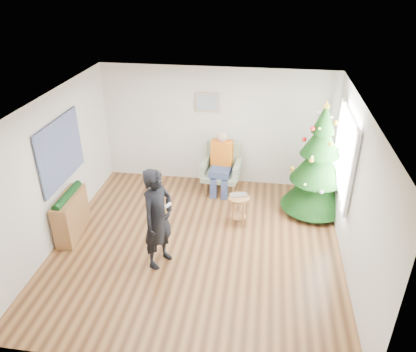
% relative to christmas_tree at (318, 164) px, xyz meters
% --- Properties ---
extents(floor, '(5.00, 5.00, 0.00)m').
position_rel_christmas_tree_xyz_m(floor, '(-2.10, -1.48, -1.04)').
color(floor, brown).
rests_on(floor, ground).
extents(ceiling, '(5.00, 5.00, 0.00)m').
position_rel_christmas_tree_xyz_m(ceiling, '(-2.10, -1.48, 1.56)').
color(ceiling, white).
rests_on(ceiling, wall_back).
extents(wall_back, '(5.00, 0.00, 5.00)m').
position_rel_christmas_tree_xyz_m(wall_back, '(-2.10, 1.02, 0.26)').
color(wall_back, silver).
rests_on(wall_back, floor).
extents(wall_front, '(5.00, 0.00, 5.00)m').
position_rel_christmas_tree_xyz_m(wall_front, '(-2.10, -3.98, 0.26)').
color(wall_front, silver).
rests_on(wall_front, floor).
extents(wall_left, '(0.00, 5.00, 5.00)m').
position_rel_christmas_tree_xyz_m(wall_left, '(-4.60, -1.48, 0.26)').
color(wall_left, silver).
rests_on(wall_left, floor).
extents(wall_right, '(0.00, 5.00, 5.00)m').
position_rel_christmas_tree_xyz_m(wall_right, '(0.40, -1.48, 0.26)').
color(wall_right, silver).
rests_on(wall_right, floor).
extents(window_panel, '(0.04, 1.30, 1.40)m').
position_rel_christmas_tree_xyz_m(window_panel, '(0.37, -0.48, 0.46)').
color(window_panel, white).
rests_on(window_panel, wall_right).
extents(curtains, '(0.05, 1.75, 1.50)m').
position_rel_christmas_tree_xyz_m(curtains, '(0.34, -0.48, 0.46)').
color(curtains, white).
rests_on(curtains, wall_right).
extents(christmas_tree, '(1.28, 1.28, 2.32)m').
position_rel_christmas_tree_xyz_m(christmas_tree, '(0.00, 0.00, 0.00)').
color(christmas_tree, '#3F2816').
rests_on(christmas_tree, floor).
extents(stool, '(0.40, 0.40, 0.60)m').
position_rel_christmas_tree_xyz_m(stool, '(-1.45, -0.69, -0.73)').
color(stool, brown).
rests_on(stool, floor).
extents(laptop, '(0.38, 0.30, 0.03)m').
position_rel_christmas_tree_xyz_m(laptop, '(-1.45, -0.69, -0.43)').
color(laptop, silver).
rests_on(laptop, stool).
extents(armchair, '(0.86, 0.79, 1.03)m').
position_rel_christmas_tree_xyz_m(armchair, '(-1.92, 0.59, -0.66)').
color(armchair, gray).
rests_on(armchair, floor).
extents(seated_person, '(0.47, 0.66, 1.35)m').
position_rel_christmas_tree_xyz_m(seated_person, '(-1.93, 0.53, -0.35)').
color(seated_person, navy).
rests_on(seated_person, armchair).
extents(standing_man, '(0.64, 0.75, 1.74)m').
position_rel_christmas_tree_xyz_m(standing_man, '(-2.64, -2.00, -0.17)').
color(standing_man, black).
rests_on(standing_man, floor).
extents(game_controller, '(0.09, 0.13, 0.04)m').
position_rel_christmas_tree_xyz_m(game_controller, '(-2.46, -2.03, 0.12)').
color(game_controller, white).
rests_on(game_controller, standing_man).
extents(console, '(0.38, 1.02, 0.80)m').
position_rel_christmas_tree_xyz_m(console, '(-4.43, -1.46, -0.64)').
color(console, brown).
rests_on(console, floor).
extents(garland, '(0.14, 0.90, 0.14)m').
position_rel_christmas_tree_xyz_m(garland, '(-4.43, -1.46, -0.22)').
color(garland, black).
rests_on(garland, console).
extents(tapestry, '(0.03, 1.50, 1.15)m').
position_rel_christmas_tree_xyz_m(tapestry, '(-4.56, -1.18, 0.51)').
color(tapestry, black).
rests_on(tapestry, wall_left).
extents(framed_picture, '(0.52, 0.05, 0.42)m').
position_rel_christmas_tree_xyz_m(framed_picture, '(-2.30, 0.98, 0.81)').
color(framed_picture, tan).
rests_on(framed_picture, wall_back).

